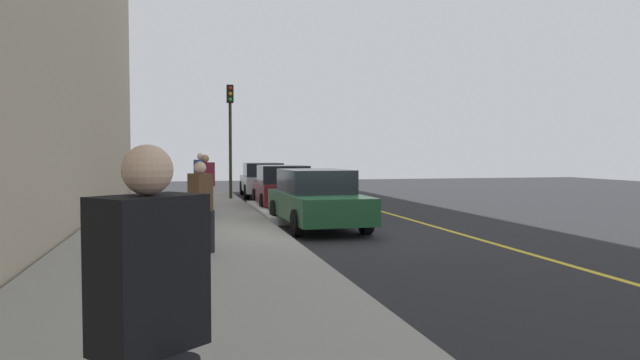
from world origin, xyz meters
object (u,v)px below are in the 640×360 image
(pedestrian_black_coat, at_px, (149,326))
(rolling_suitcase, at_px, (208,205))
(pedestrian_brown_coat, at_px, (200,205))
(parked_car_silver, at_px, (263,180))
(parked_car_green, at_px, (317,199))
(pedestrian_burgundy_coat, at_px, (205,182))
(parked_car_maroon, at_px, (283,187))
(traffic_light_pole, at_px, (230,122))
(pedestrian_blue_coat, at_px, (200,176))

(pedestrian_black_coat, bearing_deg, rolling_suitcase, 176.34)
(pedestrian_brown_coat, bearing_deg, parked_car_silver, 168.03)
(pedestrian_black_coat, bearing_deg, parked_car_silver, 170.77)
(parked_car_green, xyz_separation_m, rolling_suitcase, (-2.33, -2.66, -0.31))
(parked_car_silver, height_order, rolling_suitcase, parked_car_silver)
(pedestrian_brown_coat, height_order, pedestrian_burgundy_coat, pedestrian_burgundy_coat)
(parked_car_maroon, height_order, traffic_light_pole, traffic_light_pole)
(parked_car_silver, xyz_separation_m, rolling_suitcase, (8.88, -2.83, -0.31))
(parked_car_silver, xyz_separation_m, pedestrian_blue_coat, (4.53, -2.89, 0.35))
(pedestrian_blue_coat, distance_m, rolling_suitcase, 4.40)
(parked_car_green, bearing_deg, pedestrian_brown_coat, -36.97)
(parked_car_green, xyz_separation_m, pedestrian_burgundy_coat, (-2.70, -2.71, 0.32))
(pedestrian_black_coat, distance_m, traffic_light_pole, 20.46)
(pedestrian_burgundy_coat, bearing_deg, parked_car_maroon, 133.98)
(pedestrian_blue_coat, height_order, traffic_light_pole, traffic_light_pole)
(parked_car_maroon, height_order, pedestrian_black_coat, pedestrian_black_coat)
(pedestrian_brown_coat, distance_m, traffic_light_pole, 12.92)
(parked_car_green, bearing_deg, traffic_light_pole, -170.10)
(pedestrian_blue_coat, bearing_deg, pedestrian_burgundy_coat, 0.18)
(parked_car_silver, bearing_deg, parked_car_maroon, -1.06)
(pedestrian_blue_coat, distance_m, pedestrian_burgundy_coat, 3.98)
(pedestrian_burgundy_coat, bearing_deg, parked_car_silver, 161.31)
(traffic_light_pole, bearing_deg, parked_car_silver, 147.96)
(pedestrian_brown_coat, bearing_deg, parked_car_maroon, 161.65)
(pedestrian_blue_coat, bearing_deg, traffic_light_pole, 146.71)
(parked_car_silver, height_order, pedestrian_blue_coat, pedestrian_blue_coat)
(parked_car_silver, xyz_separation_m, pedestrian_black_coat, (22.91, -3.72, 0.36))
(rolling_suitcase, bearing_deg, traffic_light_pole, 169.42)
(parked_car_maroon, relative_size, parked_car_green, 0.96)
(parked_car_maroon, height_order, pedestrian_blue_coat, pedestrian_blue_coat)
(parked_car_green, distance_m, traffic_light_pole, 9.01)
(parked_car_maroon, distance_m, traffic_light_pole, 4.28)
(pedestrian_blue_coat, bearing_deg, pedestrian_black_coat, -2.58)
(rolling_suitcase, bearing_deg, parked_car_silver, 162.36)
(parked_car_green, height_order, pedestrian_blue_coat, pedestrian_blue_coat)
(pedestrian_brown_coat, bearing_deg, pedestrian_burgundy_coat, 176.93)
(rolling_suitcase, bearing_deg, pedestrian_black_coat, -3.66)
(parked_car_green, bearing_deg, rolling_suitcase, -131.26)
(parked_car_silver, xyz_separation_m, parked_car_green, (11.21, -0.17, -0.00))
(traffic_light_pole, bearing_deg, pedestrian_black_coat, -5.81)
(parked_car_maroon, xyz_separation_m, pedestrian_burgundy_coat, (2.68, -2.77, 0.32))
(parked_car_green, bearing_deg, pedestrian_black_coat, -16.90)
(parked_car_maroon, distance_m, parked_car_green, 5.37)
(parked_car_silver, xyz_separation_m, pedestrian_brown_coat, (15.30, -3.24, 0.26))
(pedestrian_burgundy_coat, bearing_deg, traffic_light_pole, 168.25)
(parked_car_maroon, relative_size, pedestrian_brown_coat, 2.64)
(pedestrian_blue_coat, height_order, rolling_suitcase, pedestrian_blue_coat)
(pedestrian_brown_coat, xyz_separation_m, pedestrian_black_coat, (7.61, -0.48, 0.10))
(pedestrian_black_coat, bearing_deg, parked_car_maroon, 168.04)
(parked_car_maroon, xyz_separation_m, pedestrian_brown_coat, (9.46, -3.14, 0.26))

